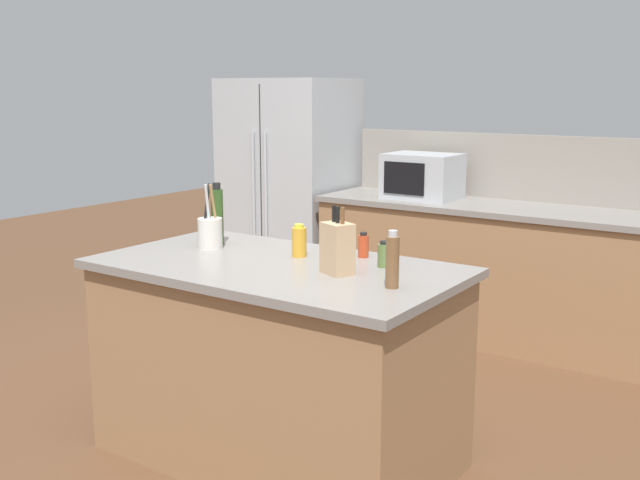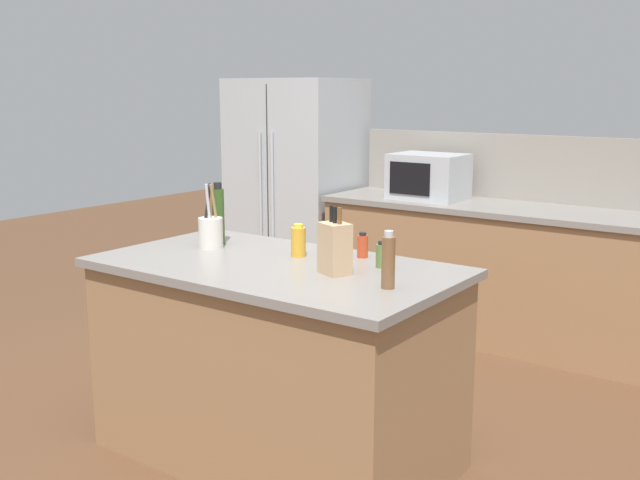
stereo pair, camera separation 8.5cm
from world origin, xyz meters
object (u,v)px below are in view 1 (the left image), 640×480
Objects in this scene: knife_block at (338,248)px; olive_oil_bottle at (217,215)px; refrigerator at (289,191)px; pepper_grinder at (392,261)px; spice_jar_oregano at (384,255)px; microwave at (422,176)px; spice_jar_paprika at (363,246)px; utensil_crock at (210,232)px; honey_jar at (299,241)px.

knife_block is 0.86m from olive_oil_bottle.
pepper_grinder is at bearing -46.01° from refrigerator.
spice_jar_oregano is 0.36m from pepper_grinder.
microwave is 1.97m from spice_jar_paprika.
spice_jar_oregano is (0.10, 0.21, -0.06)m from knife_block.
utensil_crock is (1.13, -2.17, 0.13)m from refrigerator.
spice_jar_paprika is at bearing 133.00° from pepper_grinder.
refrigerator reaches higher than pepper_grinder.
refrigerator is 3.55× the size of microwave.
pepper_grinder is at bearing -55.04° from spice_jar_oregano.
refrigerator is 1.24m from microwave.
refrigerator reaches higher than spice_jar_oregano.
pepper_grinder is (1.01, -2.27, -0.05)m from microwave.
knife_block is 0.81m from utensil_crock.
refrigerator is 2.45m from utensil_crock.
knife_block is (0.71, -2.19, -0.05)m from microwave.
microwave is at bearing 86.30° from olive_oil_bottle.
pepper_grinder is at bearing -7.73° from utensil_crock.
refrigerator reaches higher than honey_jar.
olive_oil_bottle is (-0.51, 0.00, 0.07)m from honey_jar.
honey_jar reaches higher than spice_jar_oregano.
honey_jar is at bearing -52.28° from refrigerator.
spice_jar_paprika is (0.73, 0.25, -0.03)m from utensil_crock.
utensil_crock is 0.77m from spice_jar_paprika.
spice_jar_paprika is at bearing -71.17° from microwave.
olive_oil_bottle reaches higher than spice_jar_oregano.
knife_block is 0.24m from spice_jar_oregano.
microwave is 2.31m from knife_block.
spice_jar_oregano is 0.51× the size of pepper_grinder.
utensil_crock is 0.12m from olive_oil_bottle.
spice_jar_paprika is 0.79m from olive_oil_bottle.
honey_jar is at bearing 176.12° from knife_block.
spice_jar_oregano is 0.44m from honey_jar.
microwave is 1.61× the size of olive_oil_bottle.
utensil_crock is 1.12m from pepper_grinder.
spice_jar_paprika is at bearing 19.25° from utensil_crock.
honey_jar is (0.38, -2.02, -0.09)m from microwave.
utensil_crock reaches higher than olive_oil_bottle.
knife_block is 0.38m from honey_jar.
knife_block is 1.88× the size of honey_jar.
microwave reaches higher than spice_jar_paprika.
pepper_grinder is at bearing -65.94° from microwave.
utensil_crock reaches higher than knife_block.
spice_jar_paprika is (-0.07, 0.33, -0.06)m from knife_block.
refrigerator is 15.21× the size of spice_jar_oregano.
utensil_crock is 1.38× the size of pepper_grinder.
utensil_crock is (-0.09, -2.12, -0.08)m from microwave.
utensil_crock reaches higher than pepper_grinder.
honey_jar reaches higher than spice_jar_paprika.
refrigerator is at bearing 177.60° from microwave.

